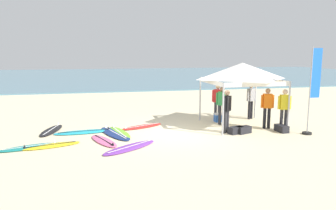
% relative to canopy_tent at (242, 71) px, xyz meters
% --- Properties ---
extents(ground_plane, '(80.00, 80.00, 0.00)m').
position_rel_canopy_tent_xyz_m(ground_plane, '(-3.12, -0.69, -2.39)').
color(ground_plane, beige).
extents(sea, '(80.00, 36.00, 0.10)m').
position_rel_canopy_tent_xyz_m(sea, '(-3.12, 31.13, -2.34)').
color(sea, '#568499').
rests_on(sea, ground).
extents(canopy_tent, '(2.94, 2.94, 2.75)m').
position_rel_canopy_tent_xyz_m(canopy_tent, '(0.00, 0.00, 0.00)').
color(canopy_tent, '#B7B7BC').
rests_on(canopy_tent, ground).
extents(surfboard_pink, '(1.20, 2.01, 0.19)m').
position_rel_canopy_tent_xyz_m(surfboard_pink, '(-5.93, -1.37, -2.35)').
color(surfboard_pink, pink).
rests_on(surfboard_pink, ground).
extents(surfboard_cyan, '(2.41, 0.89, 0.19)m').
position_rel_canopy_tent_xyz_m(surfboard_cyan, '(-6.66, 0.18, -2.35)').
color(surfboard_cyan, '#23B2CC').
rests_on(surfboard_cyan, ground).
extents(surfboard_red, '(2.03, 1.32, 0.19)m').
position_rel_canopy_tent_xyz_m(surfboard_red, '(-4.29, 0.61, -2.35)').
color(surfboard_red, red).
rests_on(surfboard_red, ground).
extents(surfboard_black, '(1.00, 2.13, 0.19)m').
position_rel_canopy_tent_xyz_m(surfboard_black, '(-7.99, 0.73, -2.35)').
color(surfboard_black, black).
rests_on(surfboard_black, ground).
extents(surfboard_yellow, '(2.06, 1.07, 0.19)m').
position_rel_canopy_tent_xyz_m(surfboard_yellow, '(-7.74, -1.58, -2.35)').
color(surfboard_yellow, yellow).
rests_on(surfboard_yellow, ground).
extents(surfboard_lime, '(1.04, 2.27, 0.19)m').
position_rel_canopy_tent_xyz_m(surfboard_lime, '(-5.31, -0.26, -2.35)').
color(surfboard_lime, '#7AD12D').
rests_on(surfboard_lime, ground).
extents(surfboard_navy, '(1.44, 2.54, 0.19)m').
position_rel_canopy_tent_xyz_m(surfboard_navy, '(-5.48, -0.35, -2.35)').
color(surfboard_navy, navy).
rests_on(surfboard_navy, ground).
extents(surfboard_purple, '(2.17, 1.86, 0.19)m').
position_rel_canopy_tent_xyz_m(surfboard_purple, '(-5.09, -2.36, -2.35)').
color(surfboard_purple, purple).
rests_on(surfboard_purple, ground).
extents(surfboard_teal, '(2.05, 1.18, 0.19)m').
position_rel_canopy_tent_xyz_m(surfboard_teal, '(-8.38, -1.59, -2.35)').
color(surfboard_teal, '#19847F').
rests_on(surfboard_teal, ground).
extents(person_grey, '(0.49, 0.37, 1.71)m').
position_rel_canopy_tent_xyz_m(person_grey, '(1.09, 1.25, -1.40)').
color(person_grey, black).
rests_on(person_grey, ground).
extents(person_yellow, '(0.54, 0.29, 1.71)m').
position_rel_canopy_tent_xyz_m(person_yellow, '(1.35, -1.18, -1.40)').
color(person_yellow, '#2D2D33').
rests_on(person_yellow, ground).
extents(person_red, '(0.42, 0.41, 1.71)m').
position_rel_canopy_tent_xyz_m(person_red, '(-0.62, 1.21, -1.40)').
color(person_red, '#383842').
rests_on(person_red, ground).
extents(person_black, '(0.43, 0.40, 1.71)m').
position_rel_canopy_tent_xyz_m(person_black, '(-1.09, -1.01, -1.40)').
color(person_black, '#2D2D33').
rests_on(person_black, ground).
extents(person_orange, '(0.54, 0.30, 1.71)m').
position_rel_canopy_tent_xyz_m(person_orange, '(0.84, -0.73, -1.40)').
color(person_orange, black).
rests_on(person_orange, ground).
extents(person_green, '(0.48, 0.37, 1.71)m').
position_rel_canopy_tent_xyz_m(person_green, '(-0.74, 0.35, -1.40)').
color(person_green, '#2D2D33').
rests_on(person_green, ground).
extents(banner_flag, '(0.60, 0.36, 3.40)m').
position_rel_canopy_tent_xyz_m(banner_flag, '(2.03, -1.97, -0.81)').
color(banner_flag, '#99999E').
rests_on(banner_flag, ground).
extents(gear_bag_near_tent, '(0.67, 0.51, 0.28)m').
position_rel_canopy_tent_xyz_m(gear_bag_near_tent, '(-0.46, -1.28, -2.25)').
color(gear_bag_near_tent, '#232328').
rests_on(gear_bag_near_tent, ground).
extents(gear_bag_by_pole, '(0.36, 0.62, 0.28)m').
position_rel_canopy_tent_xyz_m(gear_bag_by_pole, '(1.14, -1.40, -2.25)').
color(gear_bag_by_pole, '#232328').
rests_on(gear_bag_by_pole, ground).
extents(gear_bag_on_sand, '(0.67, 0.49, 0.28)m').
position_rel_canopy_tent_xyz_m(gear_bag_on_sand, '(-0.78, -1.28, -2.25)').
color(gear_bag_on_sand, '#232328').
rests_on(gear_bag_on_sand, ground).
extents(cooler_box, '(0.50, 0.36, 0.39)m').
position_rel_canopy_tent_xyz_m(cooler_box, '(-0.59, 0.97, -2.19)').
color(cooler_box, '#2D60B7').
rests_on(cooler_box, ground).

